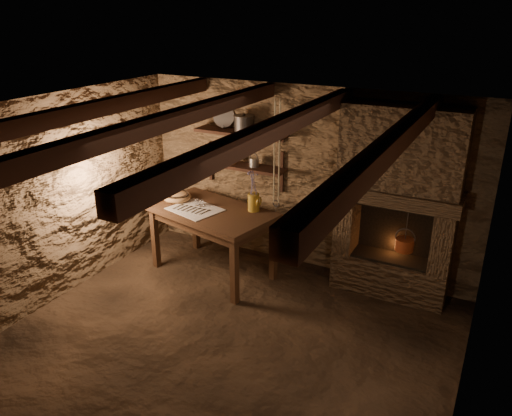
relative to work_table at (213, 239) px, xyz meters
The scene contains 25 objects.
floor 1.57m from the work_table, 52.63° to the right, with size 4.50×4.50×0.00m, color black.
back_wall 1.41m from the work_table, 41.77° to the left, with size 4.50×0.04×2.40m, color #4C3723.
front_wall 3.39m from the work_table, 74.11° to the right, with size 4.50×0.04×2.40m, color #4C3723.
left_wall 1.93m from the work_table, 138.46° to the right, with size 0.04×4.00×2.40m, color #4C3723.
right_wall 3.45m from the work_table, 20.63° to the right, with size 0.04×4.00×2.40m, color #4C3723.
ceiling 2.43m from the work_table, 52.63° to the right, with size 4.50×4.00×0.04m, color black.
beam_far_left 2.26m from the work_table, 116.47° to the right, with size 0.14×3.95×0.16m, color black.
beam_mid_left 2.22m from the work_table, 71.06° to the right, with size 0.14×3.95×0.16m, color black.
beam_mid_right 2.59m from the work_table, 40.18° to the right, with size 0.14×3.95×0.16m, color black.
beam_far_right 3.25m from the work_table, 26.28° to the right, with size 0.14×3.95×0.16m, color black.
shelf_lower 1.05m from the work_table, 84.90° to the left, with size 1.25×0.30×0.04m, color black.
shelf_upper 1.43m from the work_table, 84.90° to the left, with size 1.25×0.30×0.04m, color black.
hearth 2.35m from the work_table, 15.04° to the left, with size 1.43×0.51×2.30m.
work_table is the anchor object (origin of this frame).
linen_cloth 0.47m from the work_table, 151.08° to the right, with size 0.62×0.50×0.01m, color beige.
pewter_cutlery_row 0.48m from the work_table, 146.58° to the right, with size 0.52×0.20×0.01m, color gray, non-canonical shape.
drinking_glasses 0.49m from the work_table, behind, with size 0.20×0.06×0.08m, color silver, non-canonical shape.
stoneware_jug 0.83m from the work_table, 23.27° to the left, with size 0.16×0.15×0.51m.
wooden_bowl 0.74m from the work_table, behind, with size 0.37×0.37×0.13m, color #A37746.
iron_stockpot 1.53m from the work_table, 79.64° to the left, with size 0.26×0.26×0.19m, color #302C2A.
tin_pan 1.63m from the work_table, 107.75° to the left, with size 0.29×0.29×0.04m, color #A5A6A0.
small_kettle 1.14m from the work_table, 68.26° to the left, with size 0.17×0.13×0.18m, color #A5A6A0, non-canonical shape.
rusty_tin 1.10m from the work_table, 94.65° to the left, with size 0.09×0.09×0.09m, color #5B2F12.
red_pot 2.38m from the work_table, 12.96° to the left, with size 0.24×0.23×0.54m.
hanging_ropes 1.63m from the work_table, ahead, with size 0.08×0.08×1.20m, color tan, non-canonical shape.
Camera 1 is at (2.28, -3.72, 3.26)m, focal length 35.00 mm.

